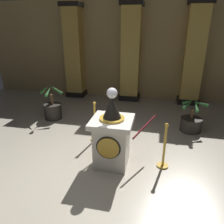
# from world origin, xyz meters

# --- Properties ---
(ground_plane) EXTENTS (12.23, 12.23, 0.00)m
(ground_plane) POSITION_xyz_m (0.00, 0.00, 0.00)
(ground_plane) COLOR #B2A893
(back_wall) EXTENTS (12.23, 0.16, 3.74)m
(back_wall) POSITION_xyz_m (0.00, 5.20, 1.87)
(back_wall) COLOR tan
(back_wall) RESTS_ON ground_plane
(pedestal_clock) EXTENTS (0.82, 0.82, 1.66)m
(pedestal_clock) POSITION_xyz_m (0.25, 0.31, 0.64)
(pedestal_clock) COLOR silver
(pedestal_clock) RESTS_ON ground_plane
(stanchion_near) EXTENTS (0.24, 0.24, 0.99)m
(stanchion_near) POSITION_xyz_m (1.31, 0.44, 0.34)
(stanchion_near) COLOR gold
(stanchion_near) RESTS_ON ground_plane
(stanchion_far) EXTENTS (0.24, 0.24, 1.04)m
(stanchion_far) POSITION_xyz_m (-0.39, 1.22, 0.37)
(stanchion_far) COLOR gold
(stanchion_far) RESTS_ON ground_plane
(velvet_rope) EXTENTS (1.27, 1.26, 0.22)m
(velvet_rope) POSITION_xyz_m (0.46, 0.83, 0.79)
(velvet_rope) COLOR #591419
(column_left) EXTENTS (0.78, 0.78, 3.60)m
(column_left) POSITION_xyz_m (-2.27, 4.88, 1.78)
(column_left) COLOR black
(column_left) RESTS_ON ground_plane
(column_right) EXTENTS (0.81, 0.81, 3.60)m
(column_right) POSITION_xyz_m (2.27, 4.88, 1.78)
(column_right) COLOR black
(column_right) RESTS_ON ground_plane
(column_centre_rear) EXTENTS (0.83, 0.83, 3.60)m
(column_centre_rear) POSITION_xyz_m (0.00, 4.88, 1.78)
(column_centre_rear) COLOR black
(column_centre_rear) RESTS_ON ground_plane
(potted_palm_left) EXTENTS (0.76, 0.77, 1.10)m
(potted_palm_left) POSITION_xyz_m (-2.09, 2.30, 0.32)
(potted_palm_left) COLOR #2D2823
(potted_palm_left) RESTS_ON ground_plane
(potted_palm_right) EXTENTS (0.72, 0.73, 0.97)m
(potted_palm_right) POSITION_xyz_m (2.07, 2.30, 0.27)
(potted_palm_right) COLOR #2D2823
(potted_palm_right) RESTS_ON ground_plane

